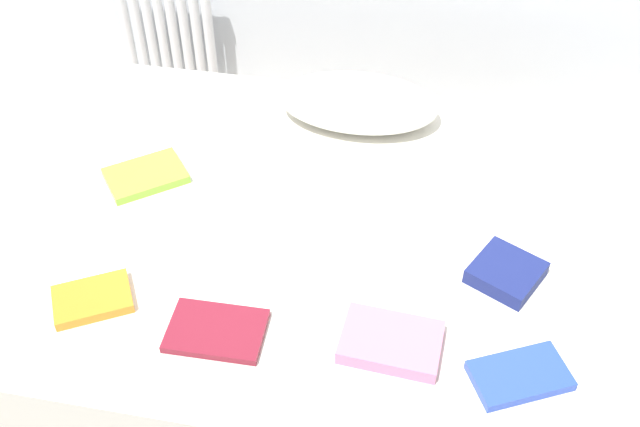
{
  "coord_description": "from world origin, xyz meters",
  "views": [
    {
      "loc": [
        0.31,
        -1.56,
        2.0
      ],
      "look_at": [
        0.0,
        0.05,
        0.48
      ],
      "focal_mm": 40.95,
      "sensor_mm": 36.0,
      "label": 1
    }
  ],
  "objects_px": {
    "bed": "(317,277)",
    "textbook_lime": "(146,176)",
    "textbook_blue": "(520,376)",
    "textbook_maroon": "(216,331)",
    "textbook_pink": "(391,342)",
    "textbook_orange": "(92,299)",
    "radiator": "(168,33)",
    "pillow": "(358,102)",
    "textbook_navy": "(506,273)"
  },
  "relations": [
    {
      "from": "pillow",
      "to": "bed",
      "type": "bearing_deg",
      "value": -94.5
    },
    {
      "from": "radiator",
      "to": "textbook_orange",
      "type": "xyz_separation_m",
      "value": [
        0.39,
        -1.63,
        0.14
      ]
    },
    {
      "from": "radiator",
      "to": "textbook_navy",
      "type": "xyz_separation_m",
      "value": [
        1.47,
        -1.33,
        0.15
      ]
    },
    {
      "from": "textbook_blue",
      "to": "textbook_lime",
      "type": "relative_size",
      "value": 0.97
    },
    {
      "from": "textbook_blue",
      "to": "textbook_lime",
      "type": "bearing_deg",
      "value": 128.53
    },
    {
      "from": "pillow",
      "to": "textbook_navy",
      "type": "height_order",
      "value": "pillow"
    },
    {
      "from": "textbook_blue",
      "to": "textbook_orange",
      "type": "xyz_separation_m",
      "value": [
        -1.11,
        0.03,
        0.0
      ]
    },
    {
      "from": "textbook_lime",
      "to": "textbook_blue",
      "type": "bearing_deg",
      "value": -63.76
    },
    {
      "from": "radiator",
      "to": "textbook_maroon",
      "type": "distance_m",
      "value": 1.83
    },
    {
      "from": "radiator",
      "to": "bed",
      "type": "bearing_deg",
      "value": -52.78
    },
    {
      "from": "textbook_blue",
      "to": "textbook_lime",
      "type": "distance_m",
      "value": 1.28
    },
    {
      "from": "bed",
      "to": "pillow",
      "type": "distance_m",
      "value": 0.63
    },
    {
      "from": "bed",
      "to": "textbook_lime",
      "type": "xyz_separation_m",
      "value": [
        -0.57,
        0.09,
        0.27
      ]
    },
    {
      "from": "textbook_blue",
      "to": "textbook_pink",
      "type": "xyz_separation_m",
      "value": [
        -0.32,
        0.04,
        0.01
      ]
    },
    {
      "from": "textbook_lime",
      "to": "textbook_maroon",
      "type": "height_order",
      "value": "textbook_lime"
    },
    {
      "from": "radiator",
      "to": "textbook_navy",
      "type": "bearing_deg",
      "value": -42.3
    },
    {
      "from": "pillow",
      "to": "textbook_blue",
      "type": "bearing_deg",
      "value": -61.23
    },
    {
      "from": "textbook_pink",
      "to": "textbook_navy",
      "type": "bearing_deg",
      "value": 49.69
    },
    {
      "from": "textbook_blue",
      "to": "textbook_maroon",
      "type": "height_order",
      "value": "textbook_blue"
    },
    {
      "from": "textbook_blue",
      "to": "textbook_maroon",
      "type": "relative_size",
      "value": 0.94
    },
    {
      "from": "textbook_lime",
      "to": "textbook_pink",
      "type": "height_order",
      "value": "textbook_pink"
    },
    {
      "from": "textbook_navy",
      "to": "textbook_maroon",
      "type": "xyz_separation_m",
      "value": [
        -0.73,
        -0.33,
        -0.01
      ]
    },
    {
      "from": "pillow",
      "to": "textbook_navy",
      "type": "distance_m",
      "value": 0.84
    },
    {
      "from": "bed",
      "to": "textbook_blue",
      "type": "xyz_separation_m",
      "value": [
        0.59,
        -0.46,
        0.27
      ]
    },
    {
      "from": "pillow",
      "to": "textbook_maroon",
      "type": "height_order",
      "value": "pillow"
    },
    {
      "from": "bed",
      "to": "textbook_blue",
      "type": "relative_size",
      "value": 8.63
    },
    {
      "from": "bed",
      "to": "textbook_navy",
      "type": "relative_size",
      "value": 11.61
    },
    {
      "from": "textbook_navy",
      "to": "textbook_lime",
      "type": "height_order",
      "value": "textbook_navy"
    },
    {
      "from": "textbook_orange",
      "to": "radiator",
      "type": "bearing_deg",
      "value": 73.59
    },
    {
      "from": "textbook_orange",
      "to": "pillow",
      "type": "bearing_deg",
      "value": 29.75
    },
    {
      "from": "textbook_navy",
      "to": "textbook_lime",
      "type": "relative_size",
      "value": 0.72
    },
    {
      "from": "textbook_orange",
      "to": "textbook_lime",
      "type": "xyz_separation_m",
      "value": [
        -0.05,
        0.51,
        -0.0
      ]
    },
    {
      "from": "radiator",
      "to": "textbook_lime",
      "type": "relative_size",
      "value": 2.15
    },
    {
      "from": "textbook_lime",
      "to": "textbook_maroon",
      "type": "bearing_deg",
      "value": -92.64
    },
    {
      "from": "textbook_lime",
      "to": "bed",
      "type": "bearing_deg",
      "value": -47.04
    },
    {
      "from": "pillow",
      "to": "textbook_blue",
      "type": "relative_size",
      "value": 2.4
    },
    {
      "from": "textbook_blue",
      "to": "textbook_pink",
      "type": "bearing_deg",
      "value": 147.22
    },
    {
      "from": "textbook_blue",
      "to": "textbook_lime",
      "type": "height_order",
      "value": "same"
    },
    {
      "from": "textbook_pink",
      "to": "textbook_lime",
      "type": "bearing_deg",
      "value": 152.72
    },
    {
      "from": "textbook_maroon",
      "to": "textbook_pink",
      "type": "bearing_deg",
      "value": 3.91
    },
    {
      "from": "radiator",
      "to": "pillow",
      "type": "bearing_deg",
      "value": -34.86
    },
    {
      "from": "textbook_maroon",
      "to": "textbook_pink",
      "type": "distance_m",
      "value": 0.45
    },
    {
      "from": "textbook_maroon",
      "to": "textbook_blue",
      "type": "bearing_deg",
      "value": -0.98
    },
    {
      "from": "bed",
      "to": "radiator",
      "type": "height_order",
      "value": "radiator"
    },
    {
      "from": "textbook_pink",
      "to": "textbook_orange",
      "type": "bearing_deg",
      "value": -175.85
    },
    {
      "from": "textbook_blue",
      "to": "pillow",
      "type": "bearing_deg",
      "value": 92.49
    },
    {
      "from": "textbook_lime",
      "to": "pillow",
      "type": "bearing_deg",
      "value": -2.23
    },
    {
      "from": "pillow",
      "to": "textbook_blue",
      "type": "xyz_separation_m",
      "value": [
        0.55,
        -1.0,
        -0.06
      ]
    },
    {
      "from": "bed",
      "to": "textbook_lime",
      "type": "distance_m",
      "value": 0.64
    },
    {
      "from": "textbook_lime",
      "to": "textbook_pink",
      "type": "relative_size",
      "value": 0.96
    }
  ]
}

